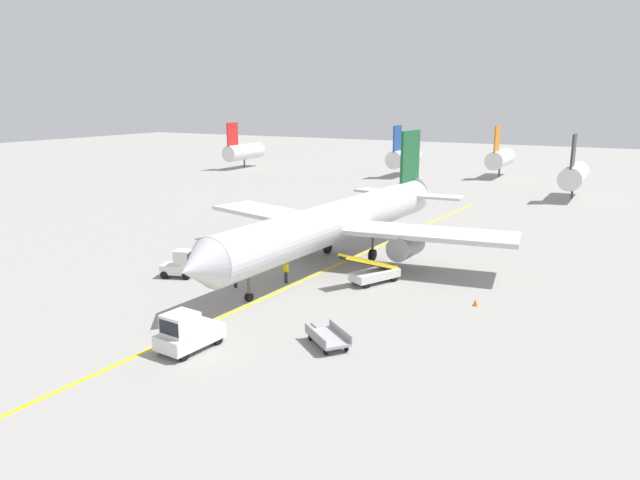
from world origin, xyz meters
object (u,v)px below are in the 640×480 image
object	(u,v)px
belt_loader_forward_hold	(374,273)
pushback_tug	(187,333)
airliner	(341,220)
baggage_cart_loaded	(328,337)
safety_cone_nose_left	(475,303)
baggage_tug_near_wing	(179,265)
ground_crew_marshaller	(286,271)
safety_cone_nose_right	(198,267)
ground_crew_wing_walker	(235,275)

from	to	relation	value
belt_loader_forward_hold	pushback_tug	bearing A→B (deg)	-104.12
airliner	belt_loader_forward_hold	distance (m)	7.03
baggage_cart_loaded	safety_cone_nose_left	distance (m)	11.62
pushback_tug	baggage_tug_near_wing	distance (m)	13.76
safety_cone_nose_left	belt_loader_forward_hold	bearing A→B (deg)	170.35
baggage_tug_near_wing	belt_loader_forward_hold	distance (m)	14.59
ground_crew_marshaller	safety_cone_nose_right	size ratio (longest dim) A/B	3.86
safety_cone_nose_left	baggage_cart_loaded	bearing A→B (deg)	-118.02
pushback_tug	ground_crew_marshaller	distance (m)	12.76
airliner	ground_crew_marshaller	xyz separation A→B (m)	(-0.76, -7.40, -2.51)
pushback_tug	ground_crew_wing_walker	xyz separation A→B (m)	(-4.27, 9.99, -0.08)
pushback_tug	safety_cone_nose_right	bearing A→B (deg)	128.23
belt_loader_forward_hold	baggage_cart_loaded	world-z (taller)	belt_loader_forward_hold
airliner	safety_cone_nose_left	distance (m)	14.25
pushback_tug	safety_cone_nose_right	size ratio (longest dim) A/B	8.55
baggage_tug_near_wing	safety_cone_nose_right	size ratio (longest dim) A/B	6.15
belt_loader_forward_hold	ground_crew_wing_walker	size ratio (longest dim) A/B	2.98
baggage_cart_loaded	safety_cone_nose_left	xyz separation A→B (m)	(5.46, 10.26, -0.25)
ground_crew_marshaller	baggage_tug_near_wing	bearing A→B (deg)	-161.12
ground_crew_wing_walker	belt_loader_forward_hold	bearing A→B (deg)	34.84
baggage_tug_near_wing	safety_cone_nose_right	world-z (taller)	baggage_tug_near_wing
baggage_tug_near_wing	belt_loader_forward_hold	bearing A→B (deg)	23.13
pushback_tug	baggage_tug_near_wing	world-z (taller)	pushback_tug
belt_loader_forward_hold	ground_crew_marshaller	xyz separation A→B (m)	(-5.63, -3.07, 0.13)
ground_crew_marshaller	ground_crew_wing_walker	size ratio (longest dim) A/B	1.00
ground_crew_wing_walker	baggage_tug_near_wing	bearing A→B (deg)	-179.97
airliner	baggage_cart_loaded	distance (m)	17.73
ground_crew_marshaller	airliner	bearing A→B (deg)	84.11
baggage_cart_loaded	ground_crew_wing_walker	world-z (taller)	ground_crew_wing_walker
pushback_tug	ground_crew_wing_walker	size ratio (longest dim) A/B	2.21
belt_loader_forward_hold	baggage_tug_near_wing	bearing A→B (deg)	-156.87
belt_loader_forward_hold	safety_cone_nose_right	world-z (taller)	belt_loader_forward_hold
belt_loader_forward_hold	safety_cone_nose_left	world-z (taller)	belt_loader_forward_hold
pushback_tug	ground_crew_wing_walker	distance (m)	10.87
airliner	ground_crew_wing_walker	bearing A→B (deg)	-108.48
belt_loader_forward_hold	ground_crew_marshaller	world-z (taller)	belt_loader_forward_hold
ground_crew_marshaller	safety_cone_nose_right	world-z (taller)	ground_crew_marshaller
baggage_cart_loaded	ground_crew_marshaller	size ratio (longest dim) A/B	2.04
ground_crew_wing_walker	safety_cone_nose_right	bearing A→B (deg)	157.69
pushback_tug	ground_crew_marshaller	bearing A→B (deg)	97.54
baggage_cart_loaded	safety_cone_nose_left	size ratio (longest dim) A/B	7.88
safety_cone_nose_right	baggage_cart_loaded	bearing A→B (deg)	-26.82
safety_cone_nose_left	safety_cone_nose_right	bearing A→B (deg)	-174.08
airliner	safety_cone_nose_right	size ratio (longest dim) A/B	80.30
safety_cone_nose_left	ground_crew_wing_walker	bearing A→B (deg)	-164.67
airliner	baggage_tug_near_wing	bearing A→B (deg)	-130.36
baggage_tug_near_wing	safety_cone_nose_left	bearing A→B (deg)	11.71
pushback_tug	baggage_cart_loaded	bearing A→B (deg)	33.23
baggage_cart_loaded	ground_crew_wing_walker	bearing A→B (deg)	151.04
pushback_tug	baggage_cart_loaded	xyz separation A→B (m)	(6.31, 4.14, -0.53)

